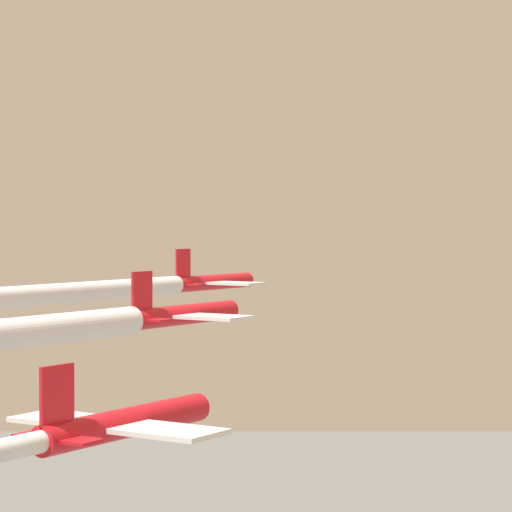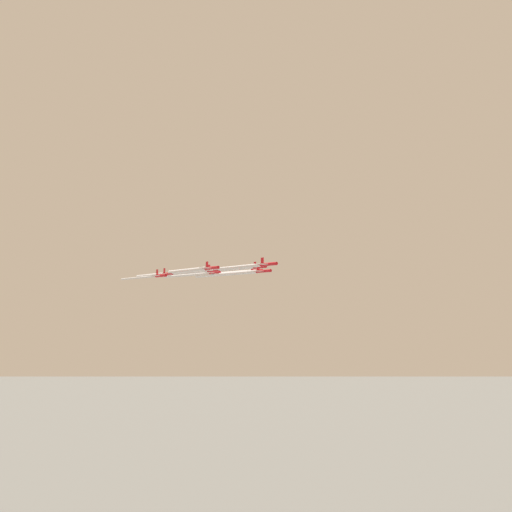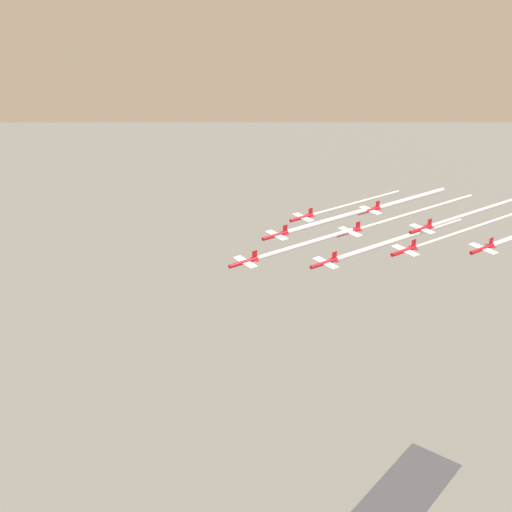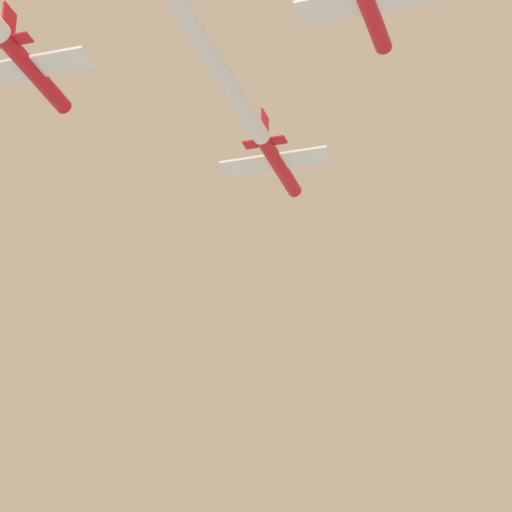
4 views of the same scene
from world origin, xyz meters
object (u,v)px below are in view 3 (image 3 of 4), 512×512
(jet_1, at_px, (325,263))
(jet_3, at_px, (405,251))
(jet_7, at_px, (422,229))
(jet_6, at_px, (483,249))
(jet_4, at_px, (349,232))
(jet_8, at_px, (370,210))
(jet_5, at_px, (302,217))
(jet_2, at_px, (276,235))
(jet_0, at_px, (244,262))

(jet_1, relative_size, jet_3, 1.00)
(jet_7, bearing_deg, jet_6, 180.00)
(jet_4, distance_m, jet_8, 21.45)
(jet_1, xyz_separation_m, jet_5, (17.02, 33.38, -1.81))
(jet_2, xyz_separation_m, jet_5, (17.98, 11.67, -2.23))
(jet_0, bearing_deg, jet_4, -90.00)
(jet_5, distance_m, jet_8, 21.50)
(jet_7, bearing_deg, jet_0, 78.91)
(jet_3, height_order, jet_7, jet_3)
(jet_7, bearing_deg, jet_2, 59.53)
(jet_4, xyz_separation_m, jet_8, (17.98, 11.67, -0.85))
(jet_0, xyz_separation_m, jet_3, (37.86, -20.09, 1.69))
(jet_3, bearing_deg, jet_0, 59.53)
(jet_5, xyz_separation_m, jet_7, (19.89, -31.75, 2.73))
(jet_5, bearing_deg, jet_4, -180.00)
(jet_1, distance_m, jet_3, 21.61)
(jet_3, height_order, jet_6, jet_3)
(jet_1, xyz_separation_m, jet_2, (-0.96, 21.71, 0.42))
(jet_8, bearing_deg, jet_6, -180.00)
(jet_2, bearing_deg, jet_8, -90.00)
(jet_6, relative_size, jet_8, 1.00)
(jet_0, relative_size, jet_1, 1.00)
(jet_4, relative_size, jet_5, 1.00)
(jet_2, height_order, jet_5, jet_2)
(jet_3, bearing_deg, jet_2, 29.54)
(jet_5, height_order, jet_7, jet_7)
(jet_2, xyz_separation_m, jet_4, (18.93, -10.04, 0.32))
(jet_1, relative_size, jet_4, 1.00)
(jet_2, distance_m, jet_4, 21.43)
(jet_4, relative_size, jet_8, 1.00)
(jet_8, bearing_deg, jet_2, 90.00)
(jet_5, bearing_deg, jet_3, -180.00)
(jet_6, bearing_deg, jet_2, 40.36)
(jet_0, height_order, jet_6, jet_6)
(jet_5, bearing_deg, jet_2, 120.47)
(jet_5, relative_size, jet_6, 1.00)
(jet_7, relative_size, jet_8, 1.00)
(jet_0, distance_m, jet_4, 36.95)
(jet_0, distance_m, jet_3, 42.89)
(jet_2, relative_size, jet_5, 1.00)
(jet_0, relative_size, jet_7, 1.00)
(jet_0, xyz_separation_m, jet_5, (35.95, 23.33, -2.91))
(jet_3, bearing_deg, jet_6, -120.47)
(jet_1, distance_m, jet_7, 36.95)
(jet_8, bearing_deg, jet_5, 59.53)
(jet_1, relative_size, jet_7, 1.00)
(jet_0, bearing_deg, jet_2, -59.53)
(jet_2, height_order, jet_8, jet_2)
(jet_6, bearing_deg, jet_1, 59.53)
(jet_6, height_order, jet_7, jet_6)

